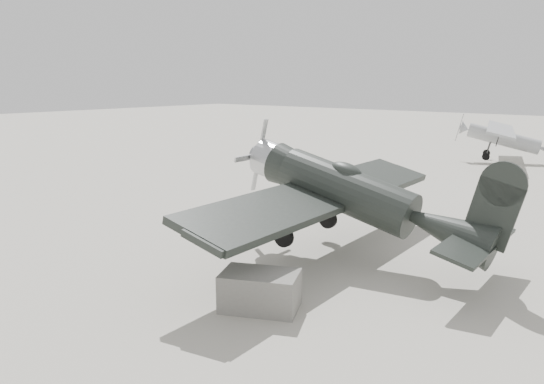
# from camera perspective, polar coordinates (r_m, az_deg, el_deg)

# --- Properties ---
(ground) EXTENTS (160.00, 160.00, 0.00)m
(ground) POSITION_cam_1_polar(r_m,az_deg,el_deg) (16.02, -3.12, -7.92)
(ground) COLOR #B0AD9C
(ground) RESTS_ON ground
(lowwing_monoplane) EXTENTS (8.45, 11.75, 3.81)m
(lowwing_monoplane) POSITION_cam_1_polar(r_m,az_deg,el_deg) (16.12, 9.27, -0.48)
(lowwing_monoplane) COLOR black
(lowwing_monoplane) RESTS_ON ground
(highwing_monoplane) EXTENTS (7.07, 9.84, 2.80)m
(highwing_monoplane) POSITION_cam_1_polar(r_m,az_deg,el_deg) (39.07, 24.07, 5.48)
(highwing_monoplane) COLOR #95989A
(highwing_monoplane) RESTS_ON ground
(equipment_block) EXTENTS (2.15, 1.82, 0.92)m
(equipment_block) POSITION_cam_1_polar(r_m,az_deg,el_deg) (13.00, -1.30, -10.57)
(equipment_block) COLOR slate
(equipment_block) RESTS_ON ground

